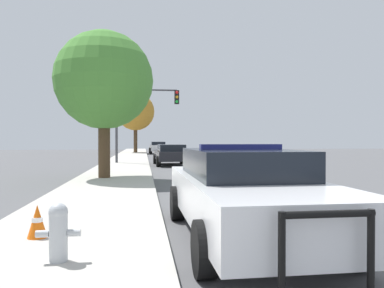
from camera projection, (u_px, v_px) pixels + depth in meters
name	position (u px, v px, depth m)	size (l,w,h in m)	color
ground_plane	(374.00, 233.00, 6.47)	(110.00, 110.00, 0.00)	#565659
sidewalk_left	(70.00, 239.00, 5.80)	(3.00, 110.00, 0.13)	#BCB7AD
police_car	(244.00, 191.00, 6.13)	(2.18, 5.30, 1.54)	white
fire_hydrant	(58.00, 230.00, 4.56)	(0.53, 0.23, 0.72)	#B7BCC1
traffic_light	(143.00, 109.00, 24.22)	(4.12, 0.35, 4.86)	#424247
car_background_distant	(158.00, 147.00, 42.38)	(2.02, 4.01, 1.36)	silver
car_background_midblock	(171.00, 154.00, 23.54)	(2.15, 4.44, 1.30)	black
tree_sidewalk_far	(135.00, 112.00, 43.19)	(4.37, 4.37, 6.90)	#4C3823
tree_sidewalk_near	(104.00, 81.00, 14.58)	(3.82, 3.82, 5.72)	#4C3823
traffic_cone	(37.00, 221.00, 5.66)	(0.30, 0.30, 0.50)	orange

